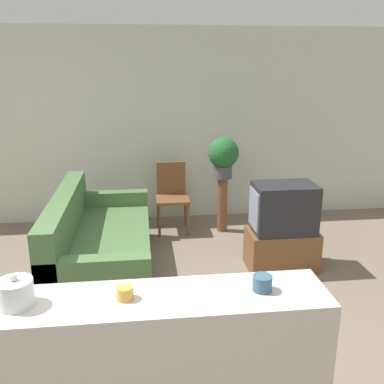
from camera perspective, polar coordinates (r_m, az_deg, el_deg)
name	(u,v)px	position (r m, az deg, el deg)	size (l,w,h in m)	color
ground_plane	(136,378)	(3.46, -7.42, -23.38)	(14.00, 14.00, 0.00)	#756656
wall_back	(134,127)	(6.13, -7.69, 8.58)	(9.00, 0.06, 2.70)	silver
couch	(99,247)	(4.77, -12.28, -7.21)	(0.98, 2.09, 0.90)	#476B3D
tv_stand	(281,249)	(4.93, 11.81, -7.46)	(0.76, 0.46, 0.44)	brown
television	(283,208)	(4.75, 12.09, -2.09)	(0.67, 0.44, 0.54)	#232328
wooden_chair	(172,193)	(5.81, -2.69, -0.15)	(0.44, 0.44, 0.93)	brown
plant_stand	(222,205)	(5.81, 4.06, -1.69)	(0.13, 0.13, 0.75)	brown
potted_plant	(223,155)	(5.63, 4.20, 4.91)	(0.40, 0.40, 0.54)	#4C4C51
foreground_counter	(133,372)	(2.73, -7.91, -22.72)	(2.25, 0.44, 0.98)	beige
decorative_bowl	(16,293)	(2.51, -22.47, -12.33)	(0.19, 0.19, 0.19)	silver
candle_jar	(125,293)	(2.44, -8.95, -13.13)	(0.10, 0.10, 0.07)	gold
coffee_tin	(262,283)	(2.51, 9.35, -11.90)	(0.11, 0.11, 0.09)	#335B75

